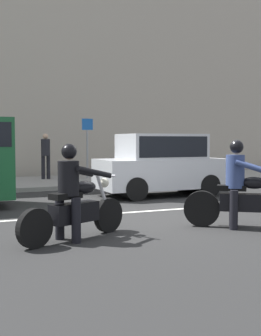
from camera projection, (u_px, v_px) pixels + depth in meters
name	position (u px, v px, depth m)	size (l,w,h in m)	color
ground_plane	(166.00, 218.00, 9.39)	(80.00, 80.00, 0.00)	#252525
sidewalk_slab	(65.00, 182.00, 16.72)	(40.00, 4.40, 0.14)	gray
building_facade	(44.00, 28.00, 19.44)	(40.00, 1.40, 13.00)	#A89E8E
lane_marking_stripe	(107.00, 214.00, 9.83)	(18.00, 0.14, 0.01)	silver
motorcycle_with_rider_denim_blue	(241.00, 192.00, 8.25)	(1.81, 1.31, 1.62)	black
motorcycle_with_rider_black_leather	(74.00, 201.00, 7.26)	(2.03, 1.11, 1.56)	black
parked_hatchback_silver	(161.00, 164.00, 13.06)	(3.71, 1.76, 1.80)	#B2B5BA
street_sign_post	(87.00, 141.00, 17.62)	(0.44, 0.08, 2.36)	gray
pedestrian_bystander	(46.00, 153.00, 17.06)	(0.34, 0.34, 1.73)	black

